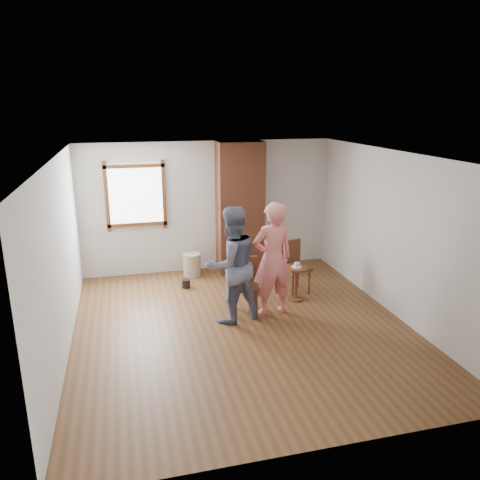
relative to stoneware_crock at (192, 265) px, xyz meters
name	(u,v)px	position (x,y,z in m)	size (l,w,h in m)	color
ground	(242,327)	(0.41, -2.40, -0.23)	(5.50, 5.50, 0.00)	brown
room_shell	(229,204)	(0.35, -1.79, 1.58)	(5.04, 5.52, 2.62)	silver
brick_chimney	(240,208)	(1.01, 0.10, 1.07)	(0.90, 0.50, 2.60)	#995336
stoneware_crock	(192,265)	(0.00, 0.00, 0.00)	(0.35, 0.35, 0.45)	#C6B18F
dark_pot	(186,284)	(-0.20, -0.60, -0.15)	(0.16, 0.16, 0.16)	black
dining_chair_left	(245,282)	(0.60, -1.84, 0.28)	(0.50, 0.50, 0.91)	#5A321B
dining_chair_right	(293,263)	(1.66, -1.23, 0.30)	(0.53, 0.53, 0.94)	#5A321B
side_table	(296,278)	(1.57, -1.61, 0.18)	(0.40, 0.40, 0.60)	#5A321B
cake_plate	(296,267)	(1.57, -1.61, 0.38)	(0.18, 0.18, 0.01)	white
cake_slice	(297,265)	(1.58, -1.61, 0.41)	(0.08, 0.07, 0.06)	silver
man	(232,265)	(0.32, -2.11, 0.69)	(0.89, 0.69, 1.83)	#141637
person_pink	(273,259)	(1.00, -2.04, 0.70)	(0.68, 0.44, 1.85)	#E77473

